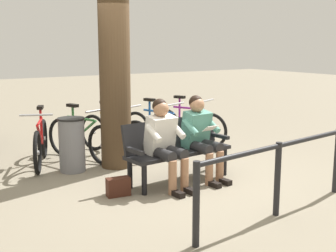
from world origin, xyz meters
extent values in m
plane|color=gray|center=(0.00, 0.00, 0.00)|extent=(40.00, 40.00, 0.00)
cube|color=black|center=(-0.04, -0.01, 0.42)|extent=(1.63, 0.58, 0.05)
cube|color=black|center=(-0.02, -0.20, 0.66)|extent=(1.61, 0.28, 0.42)
cube|color=black|center=(-0.79, -0.08, 0.56)|extent=(0.09, 0.40, 0.05)
cube|color=black|center=(0.72, 0.05, 0.56)|extent=(0.09, 0.40, 0.05)
cylinder|color=black|center=(-0.77, 0.09, 0.20)|extent=(0.07, 0.07, 0.40)
cylinder|color=black|center=(0.66, 0.22, 0.20)|extent=(0.07, 0.07, 0.40)
cylinder|color=black|center=(-0.74, -0.25, 0.20)|extent=(0.07, 0.07, 0.40)
cylinder|color=black|center=(0.69, -0.12, 0.20)|extent=(0.07, 0.07, 0.40)
cube|color=#4C8C7A|center=(-0.35, -0.06, 0.71)|extent=(0.41, 0.34, 0.55)
sphere|color=#A87554|center=(-0.35, -0.04, 1.06)|extent=(0.21, 0.21, 0.21)
sphere|color=black|center=(-0.35, -0.07, 1.10)|extent=(0.20, 0.20, 0.20)
cylinder|color=#262628|center=(-0.47, 0.13, 0.49)|extent=(0.18, 0.41, 0.15)
cylinder|color=#A87554|center=(-0.49, 0.33, 0.23)|extent=(0.11, 0.11, 0.45)
cube|color=black|center=(-0.50, 0.43, 0.04)|extent=(0.11, 0.23, 0.07)
cylinder|color=#4C8C7A|center=(-0.56, 0.04, 0.77)|extent=(0.12, 0.31, 0.23)
cylinder|color=#262628|center=(-0.27, 0.15, 0.49)|extent=(0.18, 0.41, 0.15)
cylinder|color=#A87554|center=(-0.29, 0.35, 0.23)|extent=(0.11, 0.11, 0.45)
cube|color=black|center=(-0.30, 0.45, 0.04)|extent=(0.11, 0.23, 0.07)
cylinder|color=#4C8C7A|center=(-0.16, 0.08, 0.77)|extent=(0.12, 0.31, 0.23)
cube|color=silver|center=(-0.38, 0.24, 0.77)|extent=(0.21, 0.14, 0.09)
cube|color=white|center=(0.28, 0.00, 0.71)|extent=(0.41, 0.34, 0.55)
sphere|color=#A87554|center=(0.28, 0.02, 1.06)|extent=(0.21, 0.21, 0.21)
sphere|color=black|center=(0.29, -0.01, 1.10)|extent=(0.20, 0.20, 0.20)
cylinder|color=#262628|center=(0.17, 0.19, 0.49)|extent=(0.18, 0.41, 0.15)
cylinder|color=#A87554|center=(0.15, 0.39, 0.23)|extent=(0.11, 0.11, 0.45)
cube|color=black|center=(0.14, 0.48, 0.04)|extent=(0.11, 0.23, 0.07)
cylinder|color=white|center=(0.08, 0.10, 0.77)|extent=(0.12, 0.31, 0.23)
cylinder|color=#262628|center=(0.37, 0.20, 0.49)|extent=(0.18, 0.41, 0.15)
cylinder|color=#A87554|center=(0.35, 0.40, 0.23)|extent=(0.11, 0.11, 0.45)
cube|color=black|center=(0.34, 0.50, 0.04)|extent=(0.11, 0.23, 0.07)
cylinder|color=white|center=(0.47, 0.13, 0.77)|extent=(0.12, 0.31, 0.23)
cube|color=#3F1E14|center=(0.96, 0.08, 0.12)|extent=(0.32, 0.18, 0.24)
cylinder|color=#4C3823|center=(0.37, -1.20, 1.92)|extent=(0.48, 0.48, 3.84)
cylinder|color=slate|center=(1.05, -1.31, 0.40)|extent=(0.39, 0.39, 0.80)
cylinder|color=black|center=(1.05, -1.31, 0.81)|extent=(0.41, 0.41, 0.03)
torus|color=black|center=(-1.68, -1.39, 0.33)|extent=(0.33, 0.63, 0.66)
cylinder|color=silver|center=(-1.68, -1.39, 0.33)|extent=(0.07, 0.08, 0.06)
torus|color=black|center=(-1.26, -2.32, 0.33)|extent=(0.33, 0.63, 0.66)
cylinder|color=silver|center=(-1.26, -2.32, 0.33)|extent=(0.07, 0.08, 0.06)
cylinder|color=#8C268C|center=(-1.47, -1.86, 0.71)|extent=(0.30, 0.59, 0.04)
cylinder|color=#8C268C|center=(-1.50, -1.79, 0.51)|extent=(0.28, 0.56, 0.43)
cylinder|color=#8C268C|center=(-1.40, -2.03, 0.63)|extent=(0.04, 0.04, 0.55)
cube|color=black|center=(-1.40, -2.03, 0.91)|extent=(0.17, 0.24, 0.05)
cylinder|color=#B2B2B7|center=(-1.64, -1.49, 0.88)|extent=(0.45, 0.23, 0.03)
torus|color=black|center=(-0.94, -1.33, 0.33)|extent=(0.29, 0.64, 0.66)
cylinder|color=silver|center=(-0.94, -1.33, 0.33)|extent=(0.07, 0.07, 0.06)
torus|color=black|center=(-0.59, -2.28, 0.33)|extent=(0.29, 0.64, 0.66)
cylinder|color=silver|center=(-0.59, -2.28, 0.33)|extent=(0.07, 0.07, 0.06)
cylinder|color=#1E519E|center=(-0.76, -1.81, 0.71)|extent=(0.26, 0.61, 0.04)
cylinder|color=#1E519E|center=(-0.79, -1.73, 0.51)|extent=(0.25, 0.57, 0.43)
cylinder|color=#1E519E|center=(-0.70, -1.98, 0.63)|extent=(0.04, 0.04, 0.55)
cube|color=black|center=(-0.70, -1.98, 0.91)|extent=(0.16, 0.24, 0.05)
cylinder|color=#B2B2B7|center=(-0.91, -1.42, 0.88)|extent=(0.46, 0.20, 0.03)
torus|color=black|center=(-0.13, -1.44, 0.33)|extent=(0.29, 0.64, 0.66)
cylinder|color=silver|center=(-0.13, -1.44, 0.33)|extent=(0.07, 0.07, 0.06)
torus|color=black|center=(0.24, -2.39, 0.33)|extent=(0.29, 0.64, 0.66)
cylinder|color=silver|center=(0.24, -2.39, 0.33)|extent=(0.07, 0.07, 0.06)
cylinder|color=orange|center=(0.06, -1.91, 0.71)|extent=(0.27, 0.60, 0.04)
cylinder|color=orange|center=(0.03, -1.84, 0.51)|extent=(0.25, 0.57, 0.43)
cylinder|color=orange|center=(0.12, -2.09, 0.63)|extent=(0.04, 0.04, 0.55)
cube|color=black|center=(0.12, -2.09, 0.91)|extent=(0.16, 0.24, 0.05)
cylinder|color=#B2B2B7|center=(-0.09, -1.53, 0.88)|extent=(0.46, 0.20, 0.03)
torus|color=black|center=(0.53, -1.36, 0.33)|extent=(0.28, 0.64, 0.66)
cylinder|color=silver|center=(0.53, -1.36, 0.33)|extent=(0.07, 0.07, 0.06)
torus|color=black|center=(0.87, -2.32, 0.33)|extent=(0.28, 0.64, 0.66)
cylinder|color=silver|center=(0.87, -2.32, 0.33)|extent=(0.07, 0.07, 0.06)
cylinder|color=#337238|center=(0.70, -1.84, 0.71)|extent=(0.25, 0.61, 0.04)
cylinder|color=#337238|center=(0.67, -1.76, 0.51)|extent=(0.24, 0.58, 0.43)
cylinder|color=#337238|center=(0.76, -2.01, 0.63)|extent=(0.04, 0.04, 0.55)
cube|color=black|center=(0.76, -2.01, 0.91)|extent=(0.16, 0.24, 0.05)
cylinder|color=#B2B2B7|center=(0.56, -1.45, 0.88)|extent=(0.46, 0.19, 0.03)
torus|color=black|center=(1.54, -1.43, 0.33)|extent=(0.31, 0.63, 0.66)
cylinder|color=silver|center=(1.54, -1.43, 0.33)|extent=(0.07, 0.07, 0.06)
torus|color=black|center=(1.16, -2.38, 0.33)|extent=(0.31, 0.63, 0.66)
cylinder|color=silver|center=(1.16, -2.38, 0.33)|extent=(0.07, 0.07, 0.06)
cylinder|color=#B71414|center=(1.35, -1.91, 0.71)|extent=(0.28, 0.60, 0.04)
cylinder|color=#B71414|center=(1.38, -1.83, 0.51)|extent=(0.26, 0.57, 0.43)
cylinder|color=#B71414|center=(1.28, -2.08, 0.63)|extent=(0.04, 0.04, 0.55)
cube|color=black|center=(1.28, -2.08, 0.91)|extent=(0.17, 0.24, 0.05)
cylinder|color=#B2B2B7|center=(1.51, -1.53, 0.88)|extent=(0.46, 0.21, 0.03)
cylinder|color=black|center=(-0.26, 1.63, 0.42)|extent=(0.07, 0.07, 0.85)
cylinder|color=black|center=(0.98, 1.78, 0.42)|extent=(0.07, 0.07, 0.85)
cylinder|color=black|center=(-0.26, 1.63, 0.81)|extent=(2.49, 0.36, 0.06)
camera|label=1|loc=(3.37, 5.02, 1.93)|focal=47.68mm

